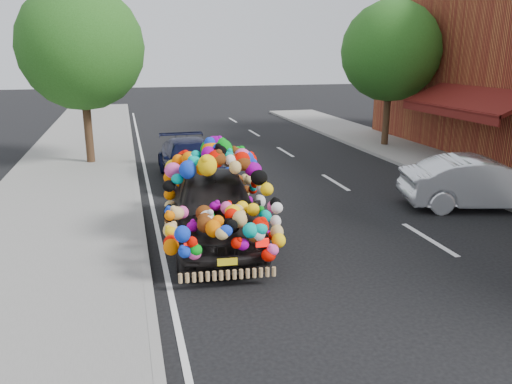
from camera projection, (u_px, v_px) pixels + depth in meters
ground at (268, 256)px, 9.82m from camera, size 100.00×100.00×0.00m
sidewalk at (33, 277)px, 8.75m from camera, size 4.00×60.00×0.12m
kerb at (146, 266)px, 9.23m from camera, size 0.15×60.00×0.13m
footpath_far at (508, 187)px, 14.60m from camera, size 3.00×40.00×0.12m
lane_markings at (429, 239)px, 10.70m from camera, size 6.00×50.00×0.01m
tree_near_sidewalk at (81, 47)px, 16.64m from camera, size 4.20×4.20×6.13m
tree_far_b at (391, 51)px, 20.03m from camera, size 4.00×4.00×5.90m
plush_art_car at (215, 191)px, 10.30m from camera, size 2.51×4.74×2.14m
navy_sedan at (191, 161)px, 15.40m from camera, size 1.87×4.35×1.25m
silver_hatchback at (482, 183)px, 12.70m from camera, size 4.22×2.38×1.32m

